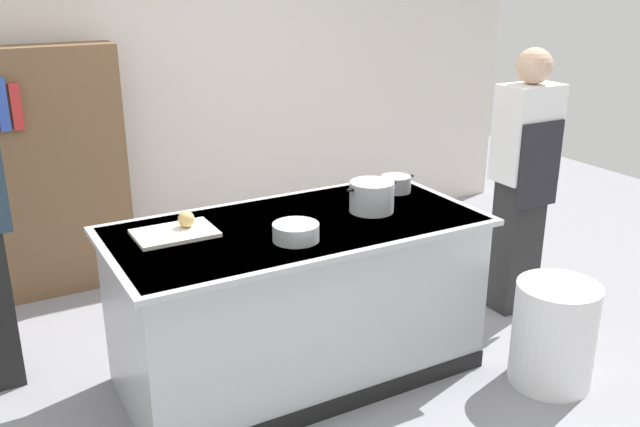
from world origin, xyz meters
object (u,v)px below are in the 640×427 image
object	(u,v)px
stock_pot	(372,197)
trash_bin	(554,334)
onion	(186,219)
mixing_bowl	(296,232)
sauce_pan	(396,184)
bookshelf	(42,174)
person_chef	(523,177)

from	to	relation	value
stock_pot	trash_bin	world-z (taller)	stock_pot
onion	stock_pot	world-z (taller)	stock_pot
stock_pot	mixing_bowl	bearing A→B (deg)	-161.91
sauce_pan	bookshelf	distance (m)	2.39
mixing_bowl	bookshelf	size ratio (longest dim) A/B	0.14
sauce_pan	person_chef	size ratio (longest dim) A/B	0.14
stock_pot	mixing_bowl	size ratio (longest dim) A/B	1.34
stock_pot	bookshelf	bearing A→B (deg)	128.58
onion	trash_bin	size ratio (longest dim) A/B	0.15
onion	trash_bin	world-z (taller)	onion
onion	mixing_bowl	distance (m)	0.58
person_chef	trash_bin	bearing A→B (deg)	155.01
trash_bin	stock_pot	bearing A→B (deg)	134.85
sauce_pan	person_chef	distance (m)	0.88
mixing_bowl	sauce_pan	bearing A→B (deg)	24.94
sauce_pan	person_chef	xyz separation A→B (m)	(0.86, -0.18, -0.03)
sauce_pan	bookshelf	size ratio (longest dim) A/B	0.14
sauce_pan	mixing_bowl	xyz separation A→B (m)	(-0.88, -0.41, -0.00)
stock_pot	onion	bearing A→B (deg)	168.35
stock_pot	mixing_bowl	distance (m)	0.59
mixing_bowl	bookshelf	world-z (taller)	bookshelf
mixing_bowl	bookshelf	xyz separation A→B (m)	(-0.89, 2.01, -0.09)
stock_pot	trash_bin	size ratio (longest dim) A/B	0.53
bookshelf	sauce_pan	bearing A→B (deg)	-41.96
onion	trash_bin	xyz separation A→B (m)	(1.71, -0.93, -0.67)
mixing_bowl	trash_bin	size ratio (longest dim) A/B	0.40
sauce_pan	bookshelf	bearing A→B (deg)	138.04
stock_pot	person_chef	xyz separation A→B (m)	(1.18, 0.04, -0.07)
stock_pot	mixing_bowl	world-z (taller)	stock_pot
sauce_pan	mixing_bowl	world-z (taller)	sauce_pan
sauce_pan	person_chef	bearing A→B (deg)	-12.07
bookshelf	person_chef	bearing A→B (deg)	-34.07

